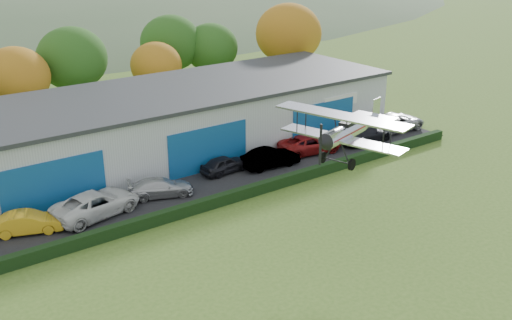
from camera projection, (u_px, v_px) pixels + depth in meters
apron at (193, 180)px, 44.43m from camera, size 48.00×9.00×0.05m
hedge at (229, 197)px, 40.69m from camera, size 46.00×0.60×0.80m
hangar at (170, 120)px, 49.83m from camera, size 40.60×12.60×5.30m
tree_belt at (66, 66)px, 55.98m from camera, size 75.70×13.22×10.12m
car_1 at (28, 222)px, 36.42m from camera, size 4.45×2.85×1.38m
car_2 at (96, 204)px, 38.64m from camera, size 6.37×3.90×1.65m
car_3 at (161, 187)px, 41.52m from camera, size 4.94×3.32×1.33m
car_4 at (225, 164)px, 45.62m from camera, size 4.08×1.90×1.35m
car_5 at (270, 158)px, 46.67m from camera, size 4.87×2.11×1.56m
car_6 at (310, 144)px, 49.77m from camera, size 5.81×3.43×1.52m
car_7 at (365, 134)px, 52.16m from camera, size 5.30×2.21×1.53m
car_8 at (396, 122)px, 55.38m from camera, size 6.11×3.13×1.65m
biplane at (349, 128)px, 36.04m from camera, size 7.58×8.58×3.21m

